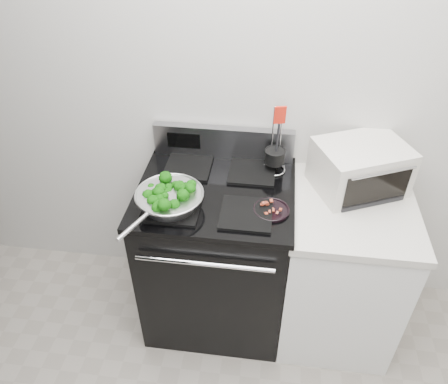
% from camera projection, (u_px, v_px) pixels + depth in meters
% --- Properties ---
extents(back_wall, '(4.00, 0.02, 2.70)m').
position_uv_depth(back_wall, '(284.00, 89.00, 2.16)').
color(back_wall, beige).
rests_on(back_wall, ground).
extents(gas_range, '(0.79, 0.69, 1.13)m').
position_uv_depth(gas_range, '(217.00, 254.00, 2.47)').
color(gas_range, black).
rests_on(gas_range, floor).
extents(counter, '(0.62, 0.68, 0.92)m').
position_uv_depth(counter, '(339.00, 269.00, 2.41)').
color(counter, white).
rests_on(counter, floor).
extents(skillet, '(0.33, 0.49, 0.07)m').
position_uv_depth(skillet, '(169.00, 198.00, 2.04)').
color(skillet, silver).
rests_on(skillet, gas_range).
extents(broccoli_pile, '(0.26, 0.26, 0.09)m').
position_uv_depth(broccoli_pile, '(169.00, 195.00, 2.03)').
color(broccoli_pile, black).
rests_on(broccoli_pile, skillet).
extents(bacon_plate, '(0.17, 0.17, 0.04)m').
position_uv_depth(bacon_plate, '(271.00, 208.00, 2.04)').
color(bacon_plate, black).
rests_on(bacon_plate, gas_range).
extents(utensil_holder, '(0.12, 0.12, 0.38)m').
position_uv_depth(utensil_holder, '(274.00, 160.00, 2.27)').
color(utensil_holder, silver).
rests_on(utensil_holder, gas_range).
extents(toaster_oven, '(0.52, 0.47, 0.24)m').
position_uv_depth(toaster_oven, '(360.00, 167.00, 2.17)').
color(toaster_oven, silver).
rests_on(toaster_oven, counter).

